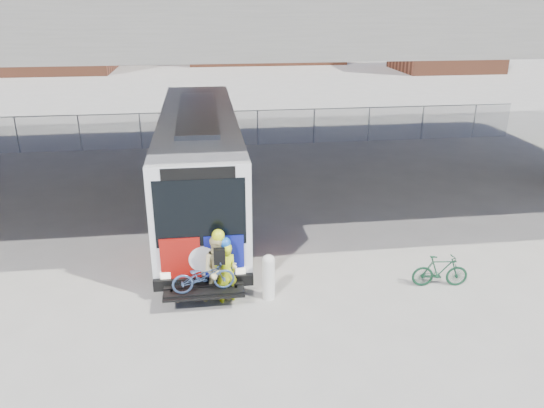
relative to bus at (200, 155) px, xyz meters
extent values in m
plane|color=#9E9991|center=(2.00, -3.05, -2.11)|extent=(160.00, 160.00, 0.00)
cube|color=silver|center=(0.00, -0.04, -0.16)|extent=(2.55, 12.00, 3.20)
cube|color=black|center=(0.00, 0.46, 0.48)|extent=(2.61, 11.00, 1.28)
cube|color=black|center=(0.00, -5.99, 0.22)|extent=(2.24, 0.12, 1.76)
cube|color=black|center=(0.00, -5.99, 1.25)|extent=(1.78, 0.12, 0.30)
cube|color=black|center=(0.00, -6.09, -1.66)|extent=(2.55, 0.20, 0.30)
cube|color=maroon|center=(-0.55, -6.06, -1.01)|extent=(1.00, 0.08, 1.20)
cube|color=navy|center=(0.55, -6.06, -1.01)|extent=(1.00, 0.08, 1.20)
cylinder|color=silver|center=(0.00, -6.08, -1.01)|extent=(0.70, 0.06, 0.70)
cube|color=gray|center=(0.00, -0.04, 1.51)|extent=(1.28, 7.20, 0.14)
cube|color=black|center=(0.00, -6.59, -1.66)|extent=(2.00, 0.70, 0.06)
cylinder|color=black|center=(-1.16, -4.44, -1.61)|extent=(0.30, 1.00, 1.00)
cylinder|color=black|center=(1.15, -4.44, -1.61)|extent=(0.30, 1.00, 1.00)
cylinder|color=black|center=(-1.16, 4.16, -1.61)|extent=(0.30, 1.00, 1.00)
cylinder|color=black|center=(1.15, 4.16, -1.61)|extent=(0.30, 1.00, 1.00)
cube|color=maroon|center=(-1.31, -3.84, -0.81)|extent=(0.06, 2.60, 1.70)
cube|color=navy|center=(-1.31, -2.24, -0.81)|extent=(0.06, 1.40, 1.70)
cube|color=maroon|center=(1.30, -3.84, -0.81)|extent=(0.06, 2.60, 1.70)
cube|color=navy|center=(1.30, -2.24, -0.81)|extent=(0.06, 1.40, 1.70)
imported|color=#3A5480|center=(0.00, -6.59, -1.22)|extent=(1.61, 0.74, 0.81)
cube|color=#605E59|center=(2.00, 0.95, 4.64)|extent=(40.00, 16.00, 1.50)
cylinder|color=gray|center=(-6.00, 8.95, -1.21)|extent=(0.06, 0.06, 1.80)
cylinder|color=gray|center=(-2.00, 8.95, -1.21)|extent=(0.06, 0.06, 1.80)
cylinder|color=gray|center=(2.00, 8.95, -1.21)|extent=(0.06, 0.06, 1.80)
cylinder|color=gray|center=(6.00, 8.95, -1.21)|extent=(0.06, 0.06, 1.80)
cylinder|color=gray|center=(10.00, 8.95, -1.21)|extent=(0.06, 0.06, 1.80)
cylinder|color=gray|center=(14.00, 8.95, -1.21)|extent=(0.06, 0.06, 1.80)
plane|color=gray|center=(2.00, 8.95, -1.21)|extent=(30.00, 0.00, 30.00)
cube|color=gray|center=(2.00, 8.95, -0.29)|extent=(30.00, 0.05, 0.04)
cube|color=brown|center=(-16.00, 41.95, 2.89)|extent=(14.00, 10.00, 10.00)
cube|color=brown|center=(8.00, 48.95, 3.89)|extent=(18.00, 12.00, 12.00)
cube|color=brown|center=(26.00, 36.95, 1.89)|extent=(10.00, 8.00, 8.00)
cylinder|color=white|center=(1.65, -6.34, -1.57)|extent=(0.32, 0.32, 1.08)
sphere|color=white|center=(1.65, -6.34, -1.04)|extent=(0.32, 0.32, 0.32)
imported|color=#E0EF19|center=(0.57, -6.34, -1.30)|extent=(0.70, 0.59, 1.62)
sphere|color=blue|center=(0.57, -6.34, -0.47)|extent=(0.28, 0.28, 0.28)
imported|color=beige|center=(0.41, -6.34, -1.20)|extent=(0.92, 0.73, 1.83)
sphere|color=yellow|center=(0.41, -6.34, -0.26)|extent=(0.32, 0.32, 0.32)
cube|color=black|center=(0.42, -6.54, -0.73)|extent=(0.29, 0.17, 0.40)
imported|color=#143E26|center=(6.27, -6.34, -1.66)|extent=(1.54, 0.59, 0.90)
camera|label=1|loc=(0.18, -18.16, 5.15)|focal=35.00mm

